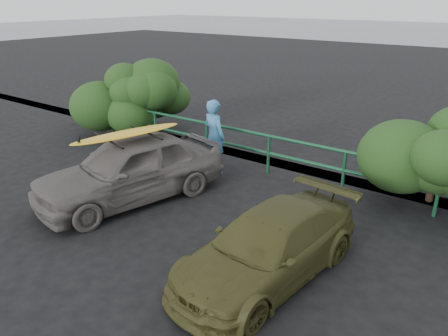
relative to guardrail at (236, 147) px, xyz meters
The scene contains 8 objects.
ground 5.03m from the guardrail, 90.00° to the right, with size 80.00×80.00×0.00m, color black.
guardrail is the anchor object (origin of this frame).
shrub_left 4.85m from the guardrail, behind, with size 3.20×2.40×2.19m, color #24471A, non-canonical shape.
sedan 3.19m from the guardrail, 102.00° to the right, with size 1.71×4.24×1.45m, color #635B58.
olive_vehicle 5.03m from the guardrail, 49.14° to the right, with size 1.52×3.73×1.08m, color #46441E.
man 0.85m from the guardrail, 104.11° to the right, with size 0.69×0.45×1.90m, color #3E86BC.
roof_rack 3.32m from the guardrail, 102.00° to the right, with size 1.35×0.95×0.05m, color black, non-canonical shape.
surfboard 3.34m from the guardrail, 102.00° to the right, with size 0.53×2.54×0.08m, color gold.
Camera 1 is at (6.29, -4.05, 4.24)m, focal length 35.00 mm.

